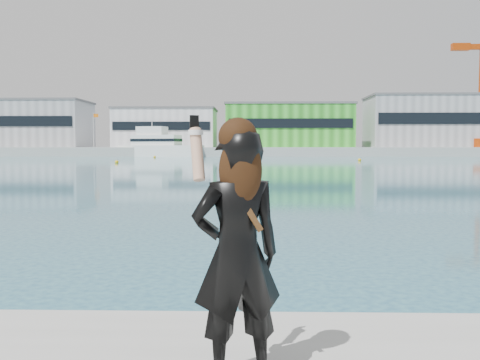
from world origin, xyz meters
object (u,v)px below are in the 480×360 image
Objects in this scene: buoy_near at (359,161)px; woman at (237,247)px; buoy_extra at (117,163)px; motor_yacht at (158,146)px; buoy_far at (155,158)px.

woman is (-16.09, -78.00, 1.61)m from buoy_near.
buoy_extra is 0.31× the size of woman.
buoy_near is 35.91m from buoy_extra.
buoy_near is 79.66m from woman.
woman is at bearing -74.92° from buoy_extra.
motor_yacht is 37.78× the size of buoy_far.
buoy_near and buoy_extra have the same top height.
buoy_near is 41.28m from buoy_far.
buoy_far is at bearing 92.02° from buoy_extra.
woman reaches higher than buoy_far.
motor_yacht is 45.25m from buoy_extra.
buoy_far is (-35.17, 21.61, 0.00)m from buoy_near.
buoy_far is 1.00× the size of buoy_extra.
buoy_far is 33.17m from buoy_extra.
buoy_extra is 68.84m from woman.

